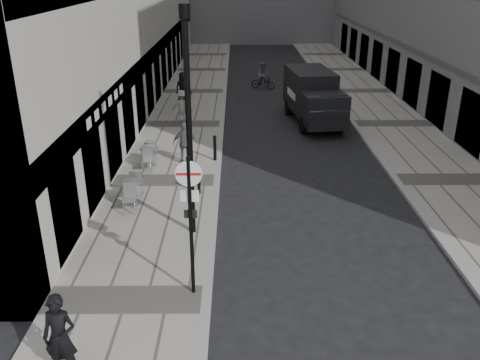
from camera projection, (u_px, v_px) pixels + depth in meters
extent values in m
cube|color=gray|center=(184.00, 125.00, 26.75)|extent=(4.00, 60.00, 0.12)
cube|color=gray|center=(392.00, 124.00, 26.83)|extent=(4.00, 60.00, 0.12)
imported|color=black|center=(60.00, 337.00, 9.95)|extent=(0.73, 0.52, 1.87)
cylinder|color=black|center=(191.00, 228.00, 12.20)|extent=(0.09, 0.09, 3.66)
cylinder|color=white|center=(189.00, 174.00, 11.65)|extent=(0.63, 0.05, 0.63)
cube|color=#B21414|center=(189.00, 174.00, 11.64)|extent=(0.58, 0.03, 0.06)
cube|color=white|center=(190.00, 196.00, 11.91)|extent=(0.44, 0.04, 0.29)
cylinder|color=black|center=(189.00, 132.00, 14.61)|extent=(0.17, 0.17, 6.50)
cylinder|color=black|center=(184.00, 11.00, 13.32)|extent=(0.30, 0.30, 0.38)
cylinder|color=black|center=(199.00, 182.00, 18.34)|extent=(0.12, 0.12, 0.89)
cylinder|color=black|center=(215.00, 149.00, 21.52)|extent=(0.14, 0.14, 1.02)
cylinder|color=black|center=(304.00, 126.00, 25.34)|extent=(0.39, 0.87, 0.84)
cylinder|color=black|center=(340.00, 124.00, 25.55)|extent=(0.39, 0.87, 0.84)
cylinder|color=black|center=(289.00, 107.00, 28.62)|extent=(0.39, 0.87, 0.84)
cylinder|color=black|center=(321.00, 106.00, 28.83)|extent=(0.39, 0.87, 0.84)
cube|color=black|center=(309.00, 89.00, 27.48)|extent=(2.53, 4.01, 2.11)
cube|color=black|center=(324.00, 108.00, 25.00)|extent=(2.31, 2.13, 1.48)
cube|color=#1E2328|center=(329.00, 104.00, 24.11)|extent=(1.88, 0.58, 0.78)
imported|color=black|center=(263.00, 83.00, 34.72)|extent=(1.75, 1.15, 0.87)
imported|color=slate|center=(263.00, 75.00, 34.51)|extent=(0.97, 0.87, 1.64)
imported|color=#58595D|center=(185.00, 143.00, 21.07)|extent=(1.05, 0.48, 1.75)
imported|color=gray|center=(182.00, 106.00, 26.84)|extent=(1.14, 0.74, 1.67)
imported|color=black|center=(183.00, 88.00, 30.10)|extent=(1.06, 0.80, 1.95)
cylinder|color=#ABABAD|center=(134.00, 204.00, 17.66)|extent=(0.50, 0.50, 0.03)
cylinder|color=#ABABAD|center=(133.00, 193.00, 17.50)|extent=(0.07, 0.07, 0.83)
cylinder|color=#ABABAD|center=(132.00, 182.00, 17.34)|extent=(0.79, 0.79, 0.03)
cylinder|color=silver|center=(151.00, 166.00, 21.03)|extent=(0.48, 0.48, 0.03)
cylinder|color=silver|center=(150.00, 157.00, 20.88)|extent=(0.06, 0.06, 0.80)
cylinder|color=silver|center=(149.00, 148.00, 20.72)|extent=(0.76, 0.76, 0.03)
cylinder|color=silver|center=(148.00, 163.00, 21.30)|extent=(0.39, 0.39, 0.03)
cylinder|color=silver|center=(147.00, 156.00, 21.17)|extent=(0.05, 0.05, 0.66)
cylinder|color=silver|center=(147.00, 149.00, 21.05)|extent=(0.62, 0.62, 0.03)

